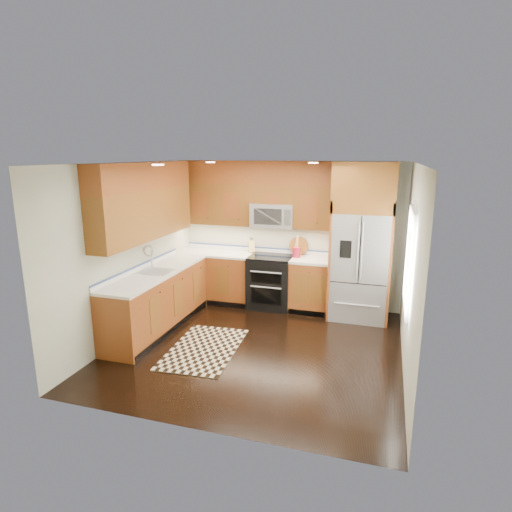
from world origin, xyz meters
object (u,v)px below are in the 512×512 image
(rug, at_px, (204,348))
(utensil_crock, at_px, (296,250))
(knife_block, at_px, (252,246))
(range, at_px, (271,282))
(refrigerator, at_px, (362,242))

(rug, distance_m, utensil_crock, 2.47)
(knife_block, distance_m, utensil_crock, 0.89)
(range, distance_m, refrigerator, 1.76)
(refrigerator, distance_m, utensil_crock, 1.14)
(rug, bearing_deg, utensil_crock, 62.66)
(knife_block, xyz_separation_m, utensil_crock, (0.88, -0.16, 0.02))
(refrigerator, bearing_deg, rug, -136.27)
(refrigerator, relative_size, knife_block, 9.47)
(utensil_crock, bearing_deg, range, -169.37)
(range, relative_size, knife_block, 3.44)
(rug, distance_m, knife_block, 2.43)
(range, xyz_separation_m, utensil_crock, (0.44, 0.08, 0.60))
(range, relative_size, rug, 0.62)
(range, relative_size, refrigerator, 0.36)
(range, xyz_separation_m, knife_block, (-0.44, 0.24, 0.58))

